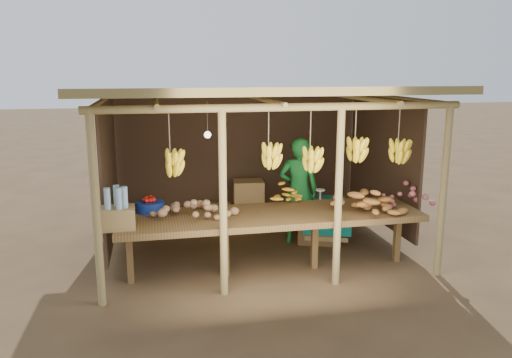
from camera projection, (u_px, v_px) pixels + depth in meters
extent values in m
plane|color=brown|center=(256.00, 247.00, 7.53)|extent=(60.00, 60.00, 0.00)
cylinder|color=#A38C54|center=(96.00, 212.00, 5.44)|extent=(0.09, 0.09, 2.20)
cylinder|color=#A38C54|center=(443.00, 193.00, 6.28)|extent=(0.09, 0.09, 2.20)
cylinder|color=#A38C54|center=(114.00, 163.00, 8.30)|extent=(0.09, 0.09, 2.20)
cylinder|color=#A38C54|center=(351.00, 154.00, 9.15)|extent=(0.09, 0.09, 2.20)
cylinder|color=#A38C54|center=(223.00, 205.00, 5.72)|extent=(0.09, 0.09, 2.20)
cylinder|color=#A38C54|center=(338.00, 198.00, 6.00)|extent=(0.09, 0.09, 2.20)
cylinder|color=#A38C54|center=(283.00, 107.00, 5.62)|extent=(4.40, 0.09, 0.09)
cylinder|color=#A38C54|center=(238.00, 95.00, 8.49)|extent=(4.40, 0.09, 0.09)
cube|color=olive|center=(256.00, 93.00, 7.04)|extent=(4.70, 3.50, 0.28)
cube|color=#483221|center=(239.00, 152.00, 8.68)|extent=(4.20, 0.04, 1.98)
cube|color=#483221|center=(109.00, 171.00, 7.04)|extent=(0.04, 2.40, 1.98)
cube|color=#483221|center=(382.00, 161.00, 7.88)|extent=(0.04, 2.40, 1.98)
cube|color=brown|center=(271.00, 216.00, 6.46)|extent=(3.90, 1.05, 0.08)
cube|color=brown|center=(130.00, 256.00, 6.18)|extent=(0.08, 0.08, 0.72)
cube|color=brown|center=(226.00, 249.00, 6.42)|extent=(0.08, 0.08, 0.72)
cube|color=brown|center=(314.00, 242.00, 6.66)|extent=(0.08, 0.08, 0.72)
cube|color=brown|center=(397.00, 236.00, 6.90)|extent=(0.08, 0.08, 0.72)
cylinder|color=navy|center=(150.00, 206.00, 6.52)|extent=(0.37, 0.37, 0.13)
cube|color=#9D7A46|center=(118.00, 218.00, 5.81)|extent=(0.41, 0.33, 0.25)
imported|color=#186E2A|center=(299.00, 191.00, 7.57)|extent=(0.68, 0.54, 1.64)
cube|color=brown|center=(320.00, 222.00, 7.74)|extent=(0.81, 0.75, 0.60)
cube|color=#0C8779|center=(321.00, 202.00, 7.67)|extent=(0.90, 0.84, 0.06)
cube|color=#9D7A46|center=(249.00, 215.00, 8.40)|extent=(0.55, 0.47, 0.40)
cube|color=#9D7A46|center=(248.00, 192.00, 8.31)|extent=(0.55, 0.47, 0.40)
cube|color=#9D7A46|center=(216.00, 217.00, 8.29)|extent=(0.55, 0.47, 0.40)
ellipsoid|color=#483221|center=(127.00, 218.00, 8.08)|extent=(0.46, 0.46, 0.62)
ellipsoid|color=#483221|center=(153.00, 216.00, 8.16)|extent=(0.46, 0.46, 0.62)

